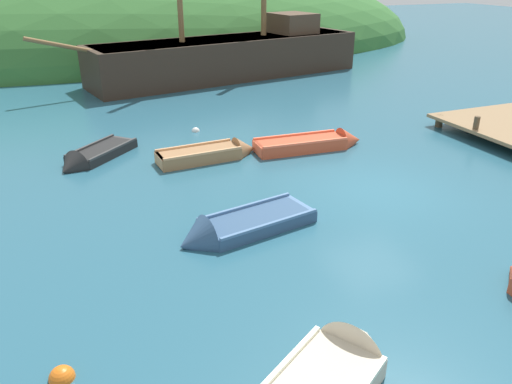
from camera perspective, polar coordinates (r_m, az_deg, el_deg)
name	(u,v)px	position (r m, az deg, el deg)	size (l,w,h in m)	color
ground_plane	(377,190)	(14.37, 13.59, 0.21)	(120.00, 120.00, 0.00)	#285B70
shore_hill	(102,48)	(41.37, -17.16, 15.39)	(53.38, 24.59, 13.04)	#387033
sailing_ship	(231,62)	(28.85, -2.85, 14.57)	(18.13, 6.29, 11.50)	#38281E
rowboat_near_dock	(235,230)	(11.72, -2.44, -4.37)	(3.55, 1.77, 1.13)	#335175
rowboat_far	(315,145)	(17.33, 6.72, 5.40)	(3.90, 1.22, 0.98)	#C64C2D
rowboat_portside	(328,382)	(7.96, 8.16, -20.66)	(3.37, 2.70, 1.17)	beige
rowboat_outer_left	(92,158)	(16.92, -18.23, 3.65)	(2.89, 2.83, 0.99)	black
rowboat_center	(212,155)	(16.30, -5.01, 4.24)	(3.35, 1.16, 0.93)	#9E7047
buoy_orange	(62,378)	(8.63, -21.24, -19.18)	(0.40, 0.40, 0.40)	orange
buoy_white	(196,131)	(19.23, -6.89, 6.89)	(0.30, 0.30, 0.30)	white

